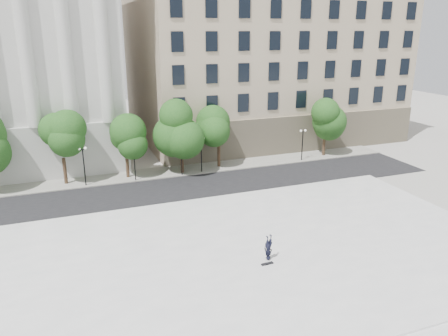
{
  "coord_description": "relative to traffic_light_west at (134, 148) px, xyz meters",
  "views": [
    {
      "loc": [
        -8.83,
        -22.54,
        15.68
      ],
      "look_at": [
        3.47,
        10.0,
        4.55
      ],
      "focal_mm": 35.0,
      "sensor_mm": 36.0,
      "label": 1
    }
  ],
  "objects": [
    {
      "name": "lamp_posts",
      "position": [
        1.8,
        0.3,
        -0.83
      ],
      "size": [
        36.91,
        0.28,
        4.21
      ],
      "color": "black",
      "rests_on": "ground"
    },
    {
      "name": "far_sidewalk",
      "position": [
        2.06,
        1.7,
        -3.63
      ],
      "size": [
        60.0,
        4.0,
        0.12
      ],
      "primitive_type": "cube",
      "color": "#A8A69B",
      "rests_on": "ground"
    },
    {
      "name": "skateboard",
      "position": [
        5.22,
        -21.41,
        -3.19
      ],
      "size": [
        0.87,
        0.24,
        0.09
      ],
      "primitive_type": "cube",
      "rotation": [
        0.0,
        0.0,
        0.03
      ],
      "color": "black",
      "rests_on": "plaza"
    },
    {
      "name": "traffic_light_east",
      "position": [
        5.17,
        0.0,
        0.07
      ],
      "size": [
        1.0,
        1.9,
        4.25
      ],
      "color": "black",
      "rests_on": "ground"
    },
    {
      "name": "street_trees",
      "position": [
        4.08,
        1.35,
        1.63
      ],
      "size": [
        42.28,
        5.01,
        7.78
      ],
      "color": "#382619",
      "rests_on": "ground"
    },
    {
      "name": "street",
      "position": [
        2.06,
        -4.3,
        -3.68
      ],
      "size": [
        60.0,
        8.0,
        0.02
      ],
      "primitive_type": "cube",
      "color": "black",
      "rests_on": "ground"
    },
    {
      "name": "person_lying",
      "position": [
        5.57,
        -20.85,
        -2.99
      ],
      "size": [
        1.09,
        1.95,
        0.5
      ],
      "primitive_type": "imported",
      "rotation": [
        -1.54,
        0.0,
        0.25
      ],
      "color": "black",
      "rests_on": "plaza"
    },
    {
      "name": "ground",
      "position": [
        2.06,
        -22.3,
        -3.69
      ],
      "size": [
        160.0,
        160.0,
        0.0
      ],
      "primitive_type": "plane",
      "color": "#B5B3AB",
      "rests_on": "ground"
    },
    {
      "name": "building_east",
      "position": [
        22.06,
        16.61,
        7.46
      ],
      "size": [
        36.0,
        26.15,
        23.0
      ],
      "color": "tan",
      "rests_on": "ground"
    },
    {
      "name": "plaza",
      "position": [
        2.06,
        -19.3,
        -3.46
      ],
      "size": [
        44.0,
        22.0,
        0.45
      ],
      "primitive_type": "cube",
      "color": "white",
      "rests_on": "ground"
    },
    {
      "name": "traffic_light_west",
      "position": [
        0.0,
        0.0,
        0.0
      ],
      "size": [
        0.76,
        1.75,
        4.19
      ],
      "color": "black",
      "rests_on": "ground"
    }
  ]
}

